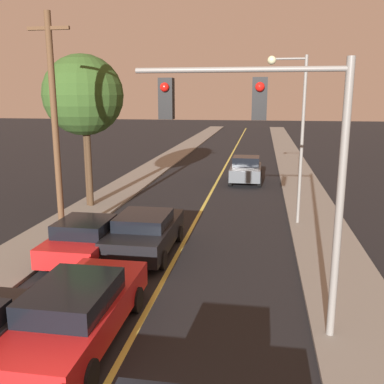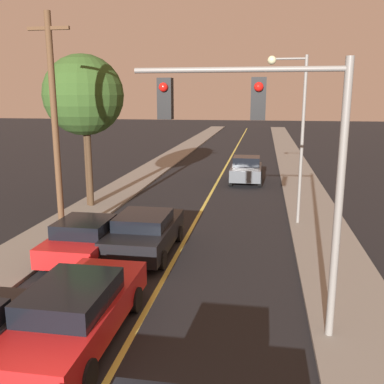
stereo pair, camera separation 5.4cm
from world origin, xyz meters
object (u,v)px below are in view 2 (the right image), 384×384
(car_outer_lane_second, at_px, (87,238))
(streetlamp_right, at_px, (294,118))
(car_near_lane_second, at_px, (145,232))
(utility_pole_left, at_px, (55,126))
(tree_left_far, at_px, (84,95))
(tree_left_near, at_px, (86,102))
(car_near_lane_front, at_px, (75,311))
(car_far_oncoming, at_px, (246,170))
(traffic_signal_mast, at_px, (273,143))

(car_outer_lane_second, height_order, streetlamp_right, streetlamp_right)
(car_near_lane_second, bearing_deg, utility_pole_left, 167.02)
(car_outer_lane_second, xyz_separation_m, tree_left_far, (-2.79, 6.86, 4.87))
(car_outer_lane_second, distance_m, tree_left_near, 8.59)
(car_near_lane_second, distance_m, tree_left_far, 8.98)
(car_near_lane_front, distance_m, tree_left_near, 13.42)
(car_far_oncoming, relative_size, tree_left_far, 0.52)
(car_near_lane_second, bearing_deg, streetlamp_right, 39.72)
(tree_left_near, bearing_deg, car_far_oncoming, 45.63)
(car_far_oncoming, relative_size, streetlamp_right, 0.55)
(car_near_lane_second, bearing_deg, car_near_lane_front, -90.00)
(streetlamp_right, xyz_separation_m, tree_left_near, (-9.89, 1.42, 0.62))
(tree_left_far, bearing_deg, streetlamp_right, -8.45)
(car_near_lane_front, xyz_separation_m, traffic_signal_mast, (4.33, 1.11, 3.82))
(car_far_oncoming, distance_m, tree_left_far, 11.90)
(car_near_lane_second, relative_size, car_far_oncoming, 1.16)
(utility_pole_left, bearing_deg, streetlamp_right, 21.93)
(car_outer_lane_second, xyz_separation_m, traffic_signal_mast, (6.19, -3.90, 3.83))
(utility_pole_left, relative_size, tree_left_far, 1.13)
(car_near_lane_front, xyz_separation_m, tree_left_far, (-4.65, 11.88, 4.86))
(streetlamp_right, height_order, utility_pole_left, utility_pole_left)
(streetlamp_right, bearing_deg, tree_left_near, 171.81)
(car_far_oncoming, bearing_deg, car_near_lane_front, 81.06)
(car_outer_lane_second, bearing_deg, utility_pole_left, 135.67)
(car_far_oncoming, xyz_separation_m, streetlamp_right, (2.30, -9.18, 3.81))
(traffic_signal_mast, bearing_deg, car_far_oncoming, 93.89)
(car_near_lane_second, bearing_deg, tree_left_far, 127.95)
(car_near_lane_front, height_order, traffic_signal_mast, traffic_signal_mast)
(car_near_lane_front, distance_m, tree_left_far, 13.65)
(car_near_lane_front, xyz_separation_m, streetlamp_right, (5.38, 10.39, 3.90))
(car_far_oncoming, distance_m, utility_pole_left, 14.91)
(car_near_lane_front, height_order, tree_left_near, tree_left_near)
(streetlamp_right, height_order, tree_left_near, streetlamp_right)
(car_near_lane_second, height_order, car_far_oncoming, car_far_oncoming)
(traffic_signal_mast, distance_m, utility_pole_left, 9.77)
(streetlamp_right, bearing_deg, tree_left_far, 171.55)
(car_outer_lane_second, bearing_deg, tree_left_far, 112.13)
(car_near_lane_front, xyz_separation_m, car_outer_lane_second, (-1.86, 5.02, -0.02))
(car_near_lane_front, xyz_separation_m, car_near_lane_second, (0.00, 5.92, 0.00))
(traffic_signal_mast, bearing_deg, utility_pole_left, 144.70)
(car_near_lane_front, relative_size, car_outer_lane_second, 1.27)
(car_near_lane_second, xyz_separation_m, streetlamp_right, (5.38, 4.47, 3.89))
(car_near_lane_front, xyz_separation_m, utility_pole_left, (-3.64, 6.76, 3.73))
(car_far_oncoming, relative_size, traffic_signal_mast, 0.63)
(car_near_lane_second, bearing_deg, traffic_signal_mast, -47.95)
(car_near_lane_front, bearing_deg, tree_left_far, 111.36)
(traffic_signal_mast, xyz_separation_m, tree_left_near, (-8.84, 10.70, 0.70))
(car_outer_lane_second, distance_m, tree_left_far, 8.86)
(car_outer_lane_second, distance_m, utility_pole_left, 4.50)
(car_near_lane_second, relative_size, tree_left_near, 0.68)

